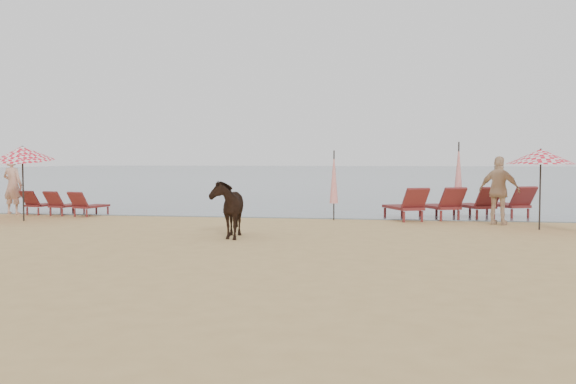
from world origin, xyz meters
name	(u,v)px	position (x,y,z in m)	size (l,w,h in m)	color
ground	(235,277)	(0.00, 0.00, 0.00)	(120.00, 120.00, 0.00)	tan
sea	(379,172)	(0.00, 80.00, 0.00)	(160.00, 140.00, 0.06)	#51606B
lounger_cluster_left	(63,204)	(-8.41, 9.86, 0.39)	(2.77, 1.95, 0.56)	maroon
lounger_cluster_right	(460,204)	(4.47, 10.62, 0.48)	(4.74, 3.52, 0.69)	maroon
umbrella_open_left_b	(22,154)	(-8.60, 7.85, 2.03)	(1.84, 1.88, 2.35)	black
umbrella_open_right	(541,157)	(6.25, 7.95, 1.94)	(1.76, 1.76, 2.15)	black
umbrella_closed_left	(334,177)	(0.62, 9.68, 1.31)	(0.26, 0.26, 2.13)	black
umbrella_closed_right	(458,172)	(4.41, 10.73, 1.48)	(0.29, 0.29, 2.40)	black
cow	(227,208)	(-1.46, 4.97, 0.70)	(0.75, 1.65, 1.39)	black
beachgoer_left	(13,185)	(-10.31, 9.95, 0.99)	(0.72, 0.47, 1.97)	tan
beachgoer_right_b	(499,191)	(5.39, 9.07, 0.98)	(1.15, 0.48, 1.95)	tan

